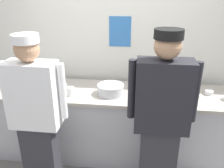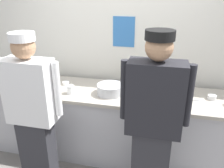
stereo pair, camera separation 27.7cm
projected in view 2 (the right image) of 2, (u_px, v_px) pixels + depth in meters
wall_back at (120, 48)px, 3.11m from camera, size 4.81×0.11×2.62m
prep_counter at (112, 123)px, 3.00m from camera, size 3.07×0.72×0.90m
chef_near_left at (33, 112)px, 2.34m from camera, size 0.61×0.24×1.70m
chef_center at (153, 121)px, 2.11m from camera, size 0.63×0.24×1.76m
plate_stack_front at (157, 93)px, 2.70m from camera, size 0.21×0.21×0.08m
plate_stack_rear at (51, 87)px, 2.85m from camera, size 0.20×0.20×0.08m
mixing_bowl_steel at (110, 89)px, 2.75m from camera, size 0.31×0.31×0.12m
sheet_tray at (34, 83)px, 3.05m from camera, size 0.46×0.33×0.02m
squeeze_bottle_primary at (165, 83)px, 2.82m from camera, size 0.06×0.06×0.20m
squeeze_bottle_secondary at (142, 82)px, 2.88m from camera, size 0.05×0.05×0.19m
ramekin_green_sauce at (212, 97)px, 2.62m from camera, size 0.09×0.09×0.05m
ramekin_red_sauce at (66, 83)px, 3.02m from camera, size 0.09×0.09×0.04m
deli_cup at (70, 90)px, 2.75m from camera, size 0.09×0.09×0.10m
chefs_knife at (186, 99)px, 2.63m from camera, size 0.28×0.03×0.02m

